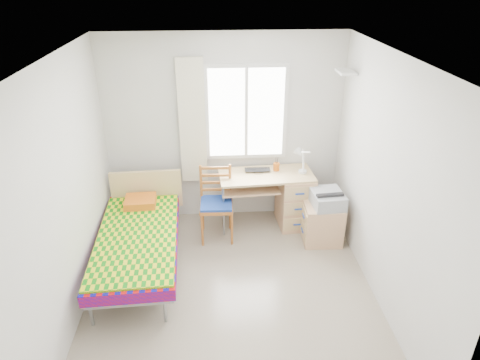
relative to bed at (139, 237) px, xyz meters
name	(u,v)px	position (x,y,z in m)	size (l,w,h in m)	color
floor	(231,293)	(1.08, -0.58, -0.42)	(3.50, 3.50, 0.00)	#BCAD93
ceiling	(229,58)	(1.08, -0.58, 2.18)	(3.50, 3.50, 0.00)	white
wall_back	(224,131)	(1.08, 1.17, 0.88)	(3.20, 3.20, 0.00)	silver
wall_left	(66,197)	(-0.52, -0.58, 0.88)	(3.50, 3.50, 0.00)	silver
wall_right	(387,187)	(2.68, -0.58, 0.88)	(3.50, 3.50, 0.00)	silver
window	(246,113)	(1.38, 1.15, 1.13)	(1.10, 0.04, 1.30)	white
curtain	(192,123)	(0.66, 1.10, 1.03)	(0.35, 0.05, 1.70)	white
floating_shelf	(346,72)	(2.57, 0.82, 1.73)	(0.20, 0.32, 0.03)	white
bed	(139,237)	(0.00, 0.00, 0.00)	(1.01, 2.03, 0.86)	gray
desk	(290,197)	(1.96, 0.83, 0.01)	(1.30, 0.66, 0.79)	tan
chair	(217,199)	(0.95, 0.61, 0.14)	(0.44, 0.44, 1.00)	#AB6421
cabinet	(322,223)	(2.33, 0.38, -0.15)	(0.51, 0.46, 0.54)	tan
printer	(327,198)	(2.36, 0.39, 0.22)	(0.42, 0.48, 0.19)	#A8ACB0
laptop	(258,172)	(1.52, 0.89, 0.39)	(0.35, 0.22, 0.03)	black
pen_cup	(276,167)	(1.78, 0.94, 0.43)	(0.09, 0.09, 0.11)	#D35417
task_lamp	(301,158)	(2.06, 0.73, 0.65)	(0.24, 0.33, 0.44)	white
book	(251,188)	(1.43, 0.84, 0.17)	(0.17, 0.24, 0.02)	gray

